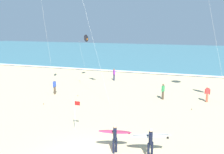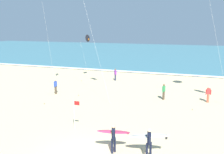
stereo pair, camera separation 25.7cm
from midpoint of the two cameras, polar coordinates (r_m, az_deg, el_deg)
name	(u,v)px [view 1 (the left image)]	position (r m, az deg, el deg)	size (l,w,h in m)	color
ocean_water	(171,53)	(67.21, 13.38, 5.43)	(160.00, 60.00, 0.08)	teal
shoreline_foam	(154,73)	(37.97, 9.58, 0.93)	(160.00, 1.13, 0.01)	white
surfer_lead	(151,138)	(14.15, 8.41, -13.92)	(2.32, 1.08, 1.71)	black
surfer_trailing	(115,135)	(14.45, 0.16, -13.23)	(2.02, 1.14, 1.71)	black
kite_delta_charcoal_low	(86,38)	(33.28, -6.18, 8.91)	(0.59, 2.21, 6.02)	black
bystander_blue_top	(55,87)	(26.79, -13.47, -2.21)	(0.23, 0.49, 1.59)	#4C3D2D
bystander_purple_top	(114,75)	(32.53, 0.25, 0.58)	(0.37, 0.38, 1.59)	#2D334C
bystander_green_top	(163,91)	(24.71, 11.47, -3.30)	(0.28, 0.47, 1.59)	#4C3D2D
bystander_red_top	(207,94)	(25.02, 21.00, -3.67)	(0.50, 0.22, 1.59)	#D8593F
lifeguard_flag	(75,112)	(17.52, -8.92, -7.98)	(0.45, 0.05, 2.10)	silver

